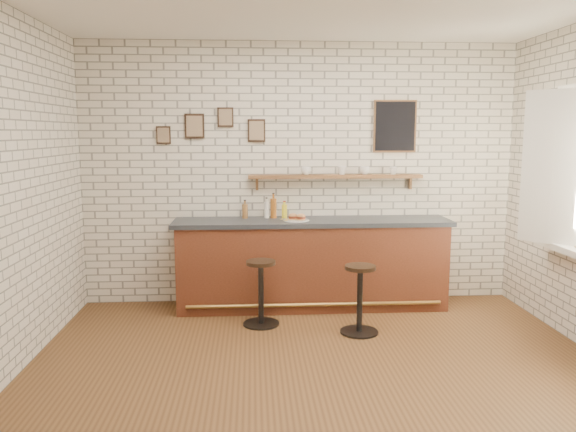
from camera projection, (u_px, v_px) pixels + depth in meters
name	position (u px, v px, depth m)	size (l,w,h in m)	color
ground	(319.00, 368.00, 4.76)	(5.00, 5.00, 0.00)	brown
bar_counter	(312.00, 263.00, 6.37)	(3.10, 0.65, 1.01)	#572717
sandwich_plate	(296.00, 220.00, 6.22)	(0.28, 0.28, 0.01)	white
ciabatta_sandwich	(297.00, 217.00, 6.21)	(0.21, 0.15, 0.06)	tan
potato_chips	(295.00, 220.00, 6.22)	(0.27, 0.19, 0.00)	#E7C151
bitters_bottle_brown	(245.00, 211.00, 6.39)	(0.07, 0.07, 0.21)	brown
bitters_bottle_white	(267.00, 210.00, 6.40)	(0.06, 0.06, 0.24)	silver
bitters_bottle_amber	(273.00, 208.00, 6.40)	(0.07, 0.07, 0.29)	#8E4B17
condiment_bottle_yellow	(284.00, 211.00, 6.42)	(0.06, 0.06, 0.20)	yellow
bar_stool_left	(261.00, 291.00, 5.78)	(0.38, 0.38, 0.68)	black
bar_stool_right	(360.00, 297.00, 5.55)	(0.38, 0.38, 0.69)	black
wall_shelf	(335.00, 177.00, 6.44)	(2.00, 0.18, 0.18)	brown
shelf_cup_a	(306.00, 171.00, 6.41)	(0.12, 0.12, 0.09)	white
shelf_cup_b	(342.00, 170.00, 6.44)	(0.10, 0.10, 0.10)	white
shelf_cup_c	(365.00, 171.00, 6.45)	(0.12, 0.12, 0.09)	white
shelf_cup_d	(393.00, 171.00, 6.48)	(0.09, 0.09, 0.09)	white
back_wall_decor	(320.00, 127.00, 6.43)	(2.96, 0.02, 0.56)	black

